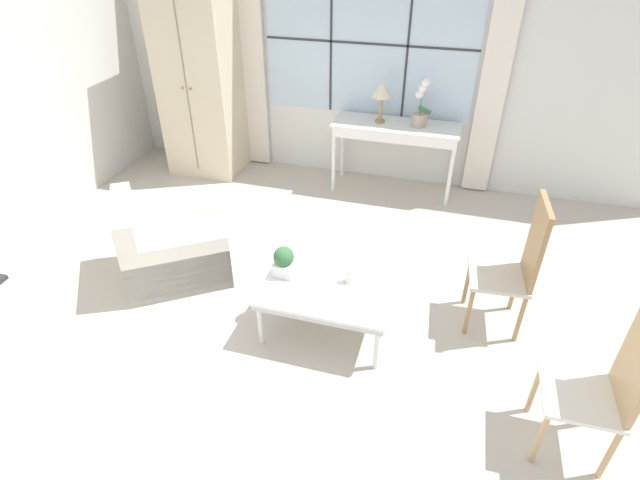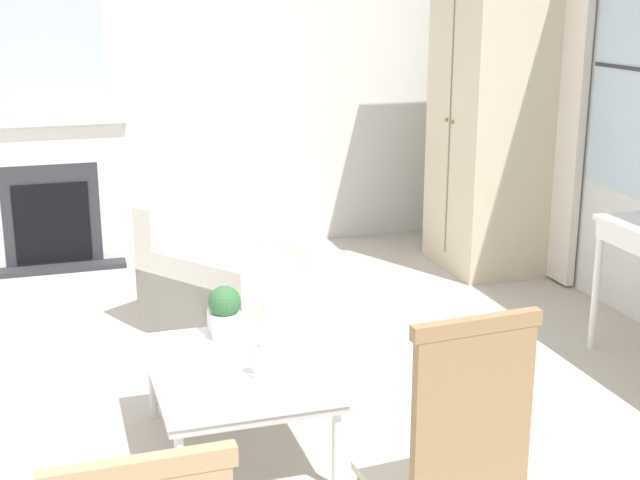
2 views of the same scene
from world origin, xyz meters
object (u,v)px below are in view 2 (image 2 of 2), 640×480
(potted_plant_small, at_px, (225,311))
(armchair_upholstered, at_px, (229,286))
(armoire, at_px, (491,114))
(fireplace, at_px, (49,176))
(side_chair_wooden, at_px, (455,457))
(pillar_candle, at_px, (259,362))
(coffee_table, at_px, (236,373))

(potted_plant_small, bearing_deg, armchair_upholstered, 167.83)
(potted_plant_small, bearing_deg, armoire, 128.12)
(fireplace, height_order, side_chair_wooden, fireplace)
(fireplace, distance_m, pillar_candle, 3.48)
(armoire, bearing_deg, pillar_candle, -44.43)
(armoire, distance_m, side_chair_wooden, 4.15)
(armchair_upholstered, relative_size, side_chair_wooden, 1.05)
(side_chair_wooden, relative_size, potted_plant_small, 4.55)
(side_chair_wooden, xyz_separation_m, potted_plant_small, (-1.72, -0.40, -0.07))
(fireplace, height_order, potted_plant_small, fireplace)
(potted_plant_small, bearing_deg, side_chair_wooden, 13.19)
(armoire, xyz_separation_m, coffee_table, (2.25, -2.42, -0.78))
(armchair_upholstered, height_order, pillar_candle, armchair_upholstered)
(armchair_upholstered, height_order, potted_plant_small, armchair_upholstered)
(armchair_upholstered, bearing_deg, pillar_candle, -7.02)
(armoire, relative_size, potted_plant_small, 9.35)
(armoire, bearing_deg, potted_plant_small, -51.88)
(potted_plant_small, bearing_deg, fireplace, -164.96)
(armoire, bearing_deg, coffee_table, -47.09)
(coffee_table, bearing_deg, fireplace, -167.08)
(armoire, bearing_deg, armchair_upholstered, -72.06)
(armoire, xyz_separation_m, side_chair_wooden, (3.60, -1.99, -0.55))
(side_chair_wooden, bearing_deg, armoire, 151.09)
(side_chair_wooden, relative_size, pillar_candle, 7.80)
(armchair_upholstered, distance_m, side_chair_wooden, 2.93)
(side_chair_wooden, distance_m, potted_plant_small, 1.77)
(armoire, height_order, armchair_upholstered, armoire)
(side_chair_wooden, bearing_deg, fireplace, -165.65)
(fireplace, relative_size, side_chair_wooden, 1.91)
(fireplace, height_order, armoire, armoire)
(fireplace, xyz_separation_m, pillar_candle, (3.38, 0.82, -0.21))
(armchair_upholstered, xyz_separation_m, pillar_candle, (1.70, -0.21, 0.22))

